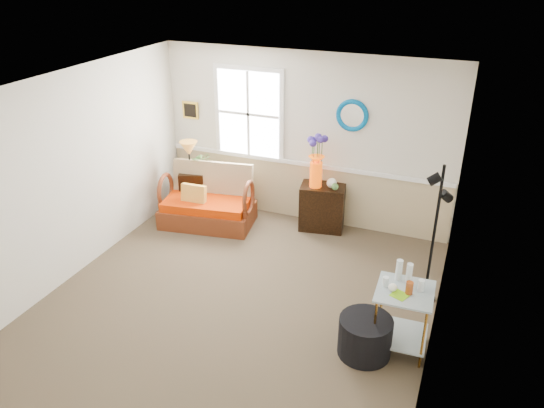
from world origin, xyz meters
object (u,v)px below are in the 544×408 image
at_px(loveseat, 207,197).
at_px(side_table, 401,319).
at_px(floor_lamp, 434,236).
at_px(lamp_stand, 194,191).
at_px(ottoman, 365,336).
at_px(cabinet, 322,207).

distance_m(loveseat, side_table, 3.69).
bearing_deg(floor_lamp, side_table, -114.61).
distance_m(lamp_stand, ottoman, 4.07).
xyz_separation_m(side_table, floor_lamp, (0.15, 1.00, 0.51)).
bearing_deg(cabinet, side_table, -65.14).
xyz_separation_m(loveseat, floor_lamp, (3.39, -0.76, 0.43)).
bearing_deg(loveseat, cabinet, 8.26).
xyz_separation_m(lamp_stand, ottoman, (3.34, -2.32, -0.13)).
bearing_deg(side_table, lamp_stand, 150.34).
bearing_deg(lamp_stand, side_table, -29.66).
bearing_deg(lamp_stand, loveseat, -37.54).
distance_m(loveseat, floor_lamp, 3.50).
bearing_deg(ottoman, cabinet, 116.23).
bearing_deg(floor_lamp, ottoman, -127.16).
height_order(loveseat, side_table, loveseat).
relative_size(loveseat, floor_lamp, 0.79).
relative_size(cabinet, floor_lamp, 0.40).
bearing_deg(side_table, loveseat, 151.48).
bearing_deg(loveseat, side_table, -37.72).
relative_size(loveseat, lamp_stand, 2.00).
distance_m(side_table, ottoman, 0.42).
relative_size(cabinet, side_table, 0.96).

